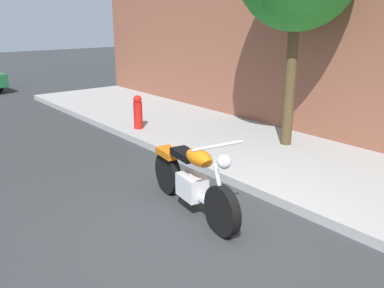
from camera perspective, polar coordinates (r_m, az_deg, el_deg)
The scene contains 4 objects.
ground_plane at distance 5.23m, azimuth 2.02°, elevation -12.28°, with size 60.00×60.00×0.00m, color #303335.
sidewalk at distance 7.18m, azimuth 19.18°, elevation -4.14°, with size 20.10×3.04×0.14m, color #9E9E9E.
motorcycle at distance 5.57m, azimuth 0.04°, elevation -5.06°, with size 2.10×0.75×1.14m.
fire_hydrant at distance 9.34m, azimuth -7.54°, elevation 4.05°, with size 0.20×0.20×0.91m.
Camera 1 is at (3.41, -3.00, 2.59)m, focal length 38.20 mm.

